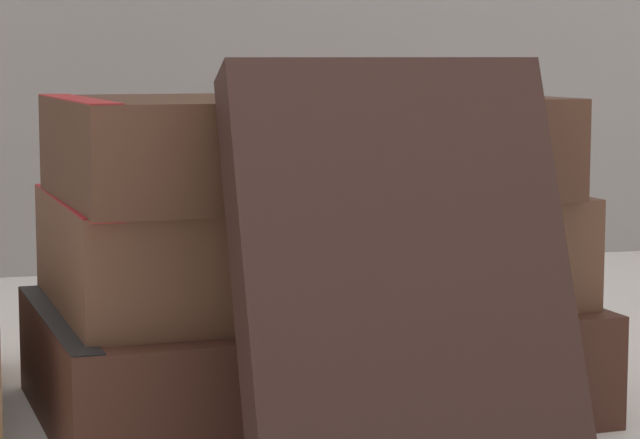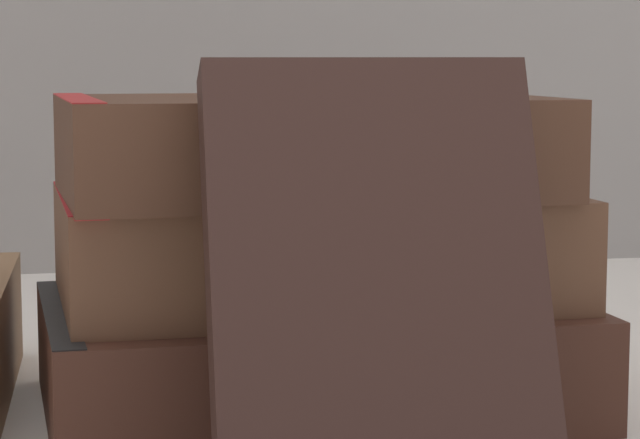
% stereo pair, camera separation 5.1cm
% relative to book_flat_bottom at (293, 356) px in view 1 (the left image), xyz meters
% --- Properties ---
extents(book_flat_bottom, '(0.23, 0.16, 0.05)m').
position_rel_book_flat_bottom_xyz_m(book_flat_bottom, '(0.00, 0.00, 0.00)').
color(book_flat_bottom, '#422319').
rests_on(book_flat_bottom, ground_plane).
extents(book_flat_middle, '(0.21, 0.15, 0.05)m').
position_rel_book_flat_bottom_xyz_m(book_flat_middle, '(0.00, 0.01, 0.05)').
color(book_flat_middle, brown).
rests_on(book_flat_middle, book_flat_bottom).
extents(book_flat_top, '(0.20, 0.14, 0.04)m').
position_rel_book_flat_bottom_xyz_m(book_flat_top, '(-0.00, -0.01, 0.09)').
color(book_flat_top, '#4C2D1E').
rests_on(book_flat_top, book_flat_middle).
extents(book_leaning_front, '(0.11, 0.08, 0.15)m').
position_rel_book_flat_bottom_xyz_m(book_leaning_front, '(0.01, -0.11, 0.05)').
color(book_leaning_front, '#331E19').
rests_on(book_leaning_front, ground_plane).
extents(pocket_watch, '(0.05, 0.05, 0.01)m').
position_rel_book_flat_bottom_xyz_m(pocket_watch, '(0.04, -0.01, 0.11)').
color(pocket_watch, white).
rests_on(pocket_watch, book_flat_top).
extents(reading_glasses, '(0.11, 0.06, 0.00)m').
position_rel_book_flat_bottom_xyz_m(reading_glasses, '(-0.05, 0.15, -0.02)').
color(reading_glasses, black).
rests_on(reading_glasses, ground_plane).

